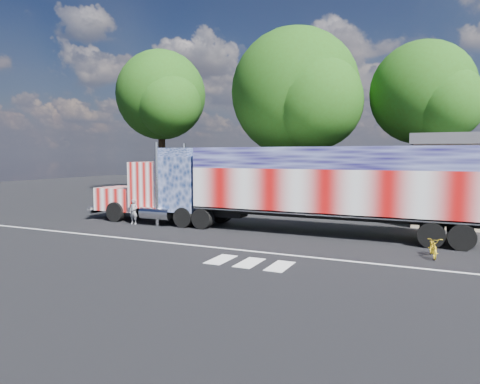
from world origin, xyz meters
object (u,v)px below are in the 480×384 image
at_px(semi_truck, 280,185).
at_px(tree_nw_a, 162,96).
at_px(coach_bus, 254,183).
at_px(woman, 134,212).
at_px(bicycle, 433,247).
at_px(tree_n_mid, 297,93).
at_px(tree_ne_a, 424,93).

relative_size(semi_truck, tree_nw_a, 1.51).
height_order(coach_bus, woman, coach_bus).
height_order(coach_bus, bicycle, coach_bus).
distance_m(coach_bus, tree_n_mid, 10.57).
relative_size(semi_truck, bicycle, 14.43).
xyz_separation_m(coach_bus, tree_n_mid, (0.88, 7.47, 7.43)).
bearing_deg(tree_ne_a, tree_n_mid, -176.42).
height_order(semi_truck, woman, semi_truck).
relative_size(coach_bus, bicycle, 8.53).
xyz_separation_m(tree_n_mid, tree_nw_a, (-14.42, 0.34, 0.66)).
bearing_deg(woman, bicycle, -8.74).
xyz_separation_m(bicycle, tree_n_mid, (-11.35, 18.25, 9.00)).
distance_m(woman, tree_nw_a, 21.80).
distance_m(semi_truck, woman, 8.74).
bearing_deg(tree_nw_a, coach_bus, -29.99).
height_order(woman, tree_ne_a, tree_ne_a).
distance_m(woman, tree_ne_a, 24.19).
distance_m(bicycle, tree_nw_a, 33.21).
bearing_deg(semi_truck, tree_ne_a, 68.20).
bearing_deg(semi_truck, tree_nw_a, 139.63).
xyz_separation_m(semi_truck, tree_nw_a, (-18.29, 15.55, 7.63)).
bearing_deg(bicycle, woman, 166.49).
bearing_deg(woman, tree_ne_a, 46.36).
bearing_deg(coach_bus, woman, -111.79).
bearing_deg(bicycle, tree_n_mid, 113.87).
height_order(semi_truck, tree_nw_a, tree_nw_a).
xyz_separation_m(woman, tree_nw_a, (-9.85, 17.06, 9.33)).
bearing_deg(tree_n_mid, woman, -105.29).
xyz_separation_m(woman, tree_n_mid, (4.57, 16.71, 8.67)).
xyz_separation_m(coach_bus, tree_ne_a, (11.08, 8.11, 6.87)).
distance_m(coach_bus, tree_ne_a, 15.35).
height_order(tree_n_mid, tree_nw_a, tree_n_mid).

